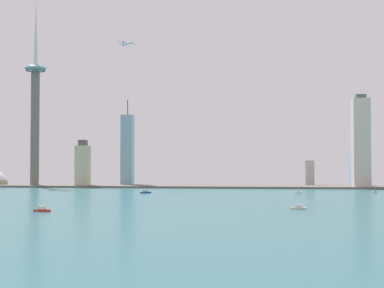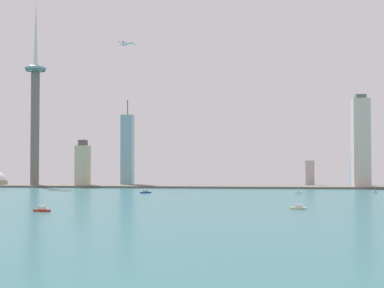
{
  "view_description": "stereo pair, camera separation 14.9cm",
  "coord_description": "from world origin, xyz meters",
  "px_view_note": "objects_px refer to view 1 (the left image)",
  "views": [
    {
      "loc": [
        155.55,
        -386.53,
        41.8
      ],
      "look_at": [
        55.51,
        511.05,
        70.42
      ],
      "focal_mm": 52.84,
      "sensor_mm": 36.0,
      "label": 1
    },
    {
      "loc": [
        155.69,
        -386.51,
        41.8
      ],
      "look_at": [
        55.51,
        511.05,
        70.42
      ],
      "focal_mm": 52.84,
      "sensor_mm": 36.0,
      "label": 2
    }
  ],
  "objects_px": {
    "skyscraper_3": "(127,150)",
    "boat_5": "(298,192)",
    "skyscraper_4": "(83,165)",
    "boat_1": "(375,192)",
    "skyscraper_0": "(361,143)",
    "boat_6": "(42,210)",
    "boat_7": "(146,192)",
    "observation_tower": "(35,103)",
    "boat_2": "(298,207)",
    "airplane": "(127,44)",
    "skyscraper_5": "(309,173)",
    "skyscraper_2": "(354,170)"
  },
  "relations": [
    {
      "from": "skyscraper_3",
      "to": "boat_5",
      "type": "distance_m",
      "value": 350.61
    },
    {
      "from": "skyscraper_4",
      "to": "boat_1",
      "type": "bearing_deg",
      "value": -16.23
    },
    {
      "from": "skyscraper_0",
      "to": "skyscraper_3",
      "type": "distance_m",
      "value": 390.84
    },
    {
      "from": "boat_6",
      "to": "boat_7",
      "type": "height_order",
      "value": "boat_6"
    },
    {
      "from": "observation_tower",
      "to": "skyscraper_0",
      "type": "xyz_separation_m",
      "value": [
        535.32,
        -3.56,
        -69.07
      ]
    },
    {
      "from": "skyscraper_0",
      "to": "boat_1",
      "type": "xyz_separation_m",
      "value": [
        -4.62,
        -126.74,
        -70.55
      ]
    },
    {
      "from": "boat_2",
      "to": "boat_1",
      "type": "bearing_deg",
      "value": -98.91
    },
    {
      "from": "skyscraper_3",
      "to": "boat_5",
      "type": "height_order",
      "value": "skyscraper_3"
    },
    {
      "from": "skyscraper_0",
      "to": "airplane",
      "type": "bearing_deg",
      "value": -171.14
    },
    {
      "from": "boat_7",
      "to": "airplane",
      "type": "bearing_deg",
      "value": -113.55
    },
    {
      "from": "boat_7",
      "to": "skyscraper_5",
      "type": "bearing_deg",
      "value": 176.6
    },
    {
      "from": "boat_1",
      "to": "airplane",
      "type": "xyz_separation_m",
      "value": [
        -358.69,
        70.1,
        224.42
      ]
    },
    {
      "from": "boat_1",
      "to": "boat_7",
      "type": "bearing_deg",
      "value": 28.94
    },
    {
      "from": "observation_tower",
      "to": "boat_7",
      "type": "xyz_separation_m",
      "value": [
        223.85,
        -172.33,
        -139.65
      ]
    },
    {
      "from": "boat_2",
      "to": "boat_7",
      "type": "distance_m",
      "value": 299.47
    },
    {
      "from": "boat_2",
      "to": "skyscraper_5",
      "type": "bearing_deg",
      "value": -81.55
    },
    {
      "from": "boat_2",
      "to": "boat_7",
      "type": "bearing_deg",
      "value": -37.27
    },
    {
      "from": "skyscraper_3",
      "to": "boat_2",
      "type": "height_order",
      "value": "skyscraper_3"
    },
    {
      "from": "observation_tower",
      "to": "skyscraper_4",
      "type": "relative_size",
      "value": 4.08
    },
    {
      "from": "skyscraper_2",
      "to": "boat_2",
      "type": "xyz_separation_m",
      "value": [
        -128.51,
        -473.93,
        -27.1
      ]
    },
    {
      "from": "skyscraper_3",
      "to": "boat_1",
      "type": "bearing_deg",
      "value": -25.11
    },
    {
      "from": "skyscraper_4",
      "to": "boat_5",
      "type": "bearing_deg",
      "value": -24.4
    },
    {
      "from": "skyscraper_5",
      "to": "boat_6",
      "type": "relative_size",
      "value": 3.01
    },
    {
      "from": "skyscraper_4",
      "to": "boat_5",
      "type": "distance_m",
      "value": 378.19
    },
    {
      "from": "skyscraper_4",
      "to": "boat_2",
      "type": "relative_size",
      "value": 5.34
    },
    {
      "from": "skyscraper_0",
      "to": "skyscraper_2",
      "type": "relative_size",
      "value": 2.03
    },
    {
      "from": "boat_2",
      "to": "boat_6",
      "type": "bearing_deg",
      "value": 27.81
    },
    {
      "from": "skyscraper_2",
      "to": "skyscraper_5",
      "type": "height_order",
      "value": "skyscraper_2"
    },
    {
      "from": "skyscraper_3",
      "to": "boat_1",
      "type": "xyz_separation_m",
      "value": [
        382.53,
        -179.27,
        -60.33
      ]
    },
    {
      "from": "skyscraper_4",
      "to": "observation_tower",
      "type": "bearing_deg",
      "value": 179.92
    },
    {
      "from": "skyscraper_0",
      "to": "observation_tower",
      "type": "bearing_deg",
      "value": 179.62
    },
    {
      "from": "airplane",
      "to": "skyscraper_2",
      "type": "bearing_deg",
      "value": 66.18
    },
    {
      "from": "skyscraper_0",
      "to": "boat_6",
      "type": "height_order",
      "value": "skyscraper_0"
    },
    {
      "from": "skyscraper_4",
      "to": "boat_6",
      "type": "distance_m",
      "value": 471.96
    },
    {
      "from": "boat_1",
      "to": "boat_7",
      "type": "height_order",
      "value": "boat_1"
    },
    {
      "from": "skyscraper_3",
      "to": "skyscraper_5",
      "type": "distance_m",
      "value": 316.16
    },
    {
      "from": "boat_1",
      "to": "skyscraper_0",
      "type": "bearing_deg",
      "value": -70.95
    },
    {
      "from": "skyscraper_4",
      "to": "skyscraper_5",
      "type": "xyz_separation_m",
      "value": [
        377.96,
        64.98,
        -14.26
      ]
    },
    {
      "from": "skyscraper_3",
      "to": "skyscraper_0",
      "type": "bearing_deg",
      "value": -7.73
    },
    {
      "from": "skyscraper_0",
      "to": "skyscraper_5",
      "type": "relative_size",
      "value": 3.36
    },
    {
      "from": "observation_tower",
      "to": "boat_1",
      "type": "bearing_deg",
      "value": -13.79
    },
    {
      "from": "boat_1",
      "to": "boat_7",
      "type": "relative_size",
      "value": 0.68
    },
    {
      "from": "skyscraper_0",
      "to": "airplane",
      "type": "relative_size",
      "value": 5.77
    },
    {
      "from": "skyscraper_3",
      "to": "observation_tower",
      "type": "bearing_deg",
      "value": -161.71
    },
    {
      "from": "skyscraper_3",
      "to": "boat_6",
      "type": "height_order",
      "value": "skyscraper_3"
    },
    {
      "from": "skyscraper_5",
      "to": "boat_2",
      "type": "xyz_separation_m",
      "value": [
        -54.2,
        -473.98,
        -20.5
      ]
    },
    {
      "from": "skyscraper_4",
      "to": "skyscraper_3",
      "type": "bearing_deg",
      "value": 37.18
    },
    {
      "from": "skyscraper_0",
      "to": "skyscraper_5",
      "type": "height_order",
      "value": "skyscraper_0"
    },
    {
      "from": "skyscraper_0",
      "to": "boat_5",
      "type": "distance_m",
      "value": 199.88
    },
    {
      "from": "boat_7",
      "to": "boat_2",
      "type": "bearing_deg",
      "value": 79.4
    }
  ]
}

